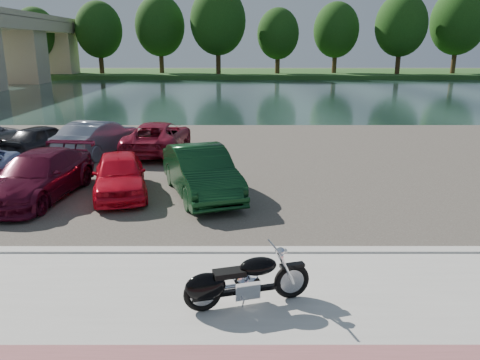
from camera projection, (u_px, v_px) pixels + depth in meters
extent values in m
plane|color=#595447|center=(229.00, 300.00, 8.70)|extent=(200.00, 200.00, 0.00)
cube|color=beige|center=(227.00, 329.00, 7.73)|extent=(60.00, 6.00, 0.10)
cube|color=beige|center=(231.00, 252.00, 10.61)|extent=(60.00, 0.30, 0.14)
cube|color=#433C36|center=(235.00, 161.00, 19.27)|extent=(60.00, 18.00, 0.04)
cube|color=#182B27|center=(238.00, 94.00, 47.17)|extent=(120.00, 40.00, 0.00)
cube|color=#274D1B|center=(238.00, 73.00, 77.85)|extent=(120.00, 24.00, 0.60)
cube|color=#C6AA8A|center=(19.00, 55.00, 59.62)|extent=(6.00, 4.00, 7.20)
cube|color=#C6AA8A|center=(55.00, 53.00, 71.16)|extent=(6.00, 4.00, 7.20)
cylinder|color=#3C2915|center=(38.00, 59.00, 70.02)|extent=(0.70, 0.70, 4.50)
ellipsoid|color=#17350E|center=(35.00, 33.00, 69.03)|extent=(6.30, 6.30, 7.56)
cylinder|color=#3C2915|center=(101.00, 57.00, 71.31)|extent=(0.70, 0.70, 4.95)
ellipsoid|color=#17350E|center=(99.00, 30.00, 70.22)|extent=(6.93, 6.93, 8.32)
cylinder|color=#3C2915|center=(161.00, 55.00, 72.60)|extent=(0.70, 0.70, 5.40)
ellipsoid|color=#17350E|center=(160.00, 26.00, 71.41)|extent=(7.56, 7.56, 9.07)
cylinder|color=#3C2915|center=(218.00, 54.00, 69.85)|extent=(0.70, 0.70, 5.85)
ellipsoid|color=#17350E|center=(218.00, 21.00, 68.57)|extent=(8.19, 8.19, 9.83)
cylinder|color=#3C2915|center=(278.00, 58.00, 71.39)|extent=(0.70, 0.70, 4.50)
ellipsoid|color=#17350E|center=(278.00, 34.00, 70.40)|extent=(6.30, 6.30, 7.56)
cylinder|color=#3C2915|center=(335.00, 57.00, 72.68)|extent=(0.70, 0.70, 4.95)
ellipsoid|color=#17350E|center=(336.00, 30.00, 71.59)|extent=(6.93, 6.93, 8.32)
cylinder|color=#3C2915|center=(398.00, 55.00, 69.93)|extent=(0.70, 0.70, 5.40)
ellipsoid|color=#17350E|center=(401.00, 25.00, 68.74)|extent=(7.56, 7.56, 9.07)
cylinder|color=#3C2915|center=(455.00, 54.00, 71.22)|extent=(0.70, 0.70, 5.85)
ellipsoid|color=#17350E|center=(459.00, 21.00, 69.94)|extent=(8.19, 8.19, 9.83)
torus|color=black|center=(292.00, 281.00, 8.52)|extent=(0.69, 0.30, 0.68)
torus|color=black|center=(203.00, 293.00, 8.09)|extent=(0.69, 0.30, 0.68)
cylinder|color=#B2B2B7|center=(292.00, 281.00, 8.52)|extent=(0.46, 0.18, 0.46)
cylinder|color=#B2B2B7|center=(203.00, 293.00, 8.09)|extent=(0.46, 0.18, 0.46)
cylinder|color=silver|center=(287.00, 269.00, 8.30)|extent=(0.33, 0.14, 0.63)
cylinder|color=silver|center=(283.00, 264.00, 8.49)|extent=(0.33, 0.14, 0.63)
cylinder|color=silver|center=(275.00, 248.00, 8.24)|extent=(0.24, 0.73, 0.04)
sphere|color=silver|center=(281.00, 252.00, 8.29)|extent=(0.20, 0.20, 0.16)
sphere|color=silver|center=(284.00, 251.00, 8.31)|extent=(0.14, 0.14, 0.11)
cube|color=black|center=(292.00, 265.00, 8.43)|extent=(0.47, 0.26, 0.06)
cube|color=black|center=(248.00, 290.00, 8.32)|extent=(1.18, 0.42, 0.08)
cube|color=silver|center=(246.00, 287.00, 8.29)|extent=(0.52, 0.43, 0.34)
cylinder|color=silver|center=(251.00, 276.00, 8.26)|extent=(0.28, 0.24, 0.27)
cylinder|color=silver|center=(240.00, 277.00, 8.20)|extent=(0.28, 0.24, 0.27)
ellipsoid|color=black|center=(258.00, 266.00, 8.24)|extent=(0.75, 0.53, 0.32)
cube|color=black|center=(229.00, 273.00, 8.12)|extent=(0.61, 0.42, 0.10)
ellipsoid|color=black|center=(205.00, 287.00, 8.07)|extent=(0.79, 0.52, 0.50)
cube|color=black|center=(203.00, 291.00, 8.07)|extent=(0.43, 0.28, 0.30)
cylinder|color=silver|center=(227.00, 291.00, 8.39)|extent=(1.08, 0.38, 0.09)
cylinder|color=silver|center=(227.00, 287.00, 8.37)|extent=(1.08, 0.38, 0.09)
cylinder|color=#B2B2B7|center=(243.00, 304.00, 8.15)|extent=(0.06, 0.14, 0.22)
imported|color=#4E0B21|center=(38.00, 176.00, 14.32)|extent=(2.51, 5.03, 1.40)
imported|color=red|center=(120.00, 174.00, 14.65)|extent=(2.46, 4.16, 1.33)
imported|color=#0E3619|center=(201.00, 172.00, 14.55)|extent=(3.01, 4.91, 1.53)
imported|color=black|center=(44.00, 139.00, 20.35)|extent=(2.81, 4.09, 1.29)
imported|color=gray|center=(98.00, 137.00, 20.14)|extent=(2.75, 4.79, 1.49)
imported|color=maroon|center=(158.00, 137.00, 20.45)|extent=(2.59, 5.11, 1.39)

